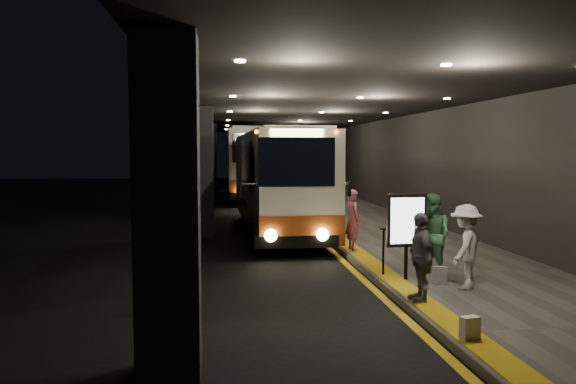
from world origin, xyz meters
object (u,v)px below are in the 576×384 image
coach_third (245,164)px  passenger_waiting_grey (420,257)px  passenger_waiting_green (432,235)px  stanchion_post (383,252)px  bag_plain (470,328)px  bag_polka (440,275)px  coach_main (277,185)px  info_sign (407,222)px  coach_second (250,166)px  passenger_waiting_white (466,247)px  passenger_boarding (353,220)px

coach_third → passenger_waiting_grey: bearing=-89.1°
passenger_waiting_green → stanchion_post: (-1.01, 0.31, -0.40)m
coach_third → bag_plain: bearing=-89.2°
passenger_waiting_green → bag_polka: 0.99m
coach_main → passenger_waiting_green: (2.62, -8.38, -0.61)m
coach_third → stanchion_post: 35.79m
info_sign → passenger_waiting_grey: bearing=-103.7°
coach_second → passenger_waiting_green: 23.47m
bag_plain → stanchion_post: stanchion_post is taller
coach_main → bag_polka: size_ratio=30.39×
coach_third → coach_main: bearing=-91.6°
passenger_waiting_white → passenger_waiting_grey: bearing=-16.7°
passenger_waiting_green → coach_third: bearing=162.2°
passenger_waiting_green → passenger_waiting_white: passenger_waiting_green is taller
passenger_boarding → stanchion_post: 3.16m
info_sign → bag_plain: bearing=-98.2°
passenger_waiting_white → bag_polka: 0.88m
passenger_boarding → passenger_waiting_white: bearing=-172.5°
coach_third → passenger_waiting_green: (2.69, -36.05, -0.71)m
info_sign → stanchion_post: 0.96m
coach_main → passenger_boarding: (1.66, -4.93, -0.68)m
stanchion_post → info_sign: bearing=-55.9°
coach_third → info_sign: coach_third is taller
coach_second → passenger_waiting_grey: bearing=-85.5°
stanchion_post → passenger_waiting_grey: bearing=-88.7°
coach_second → passenger_waiting_grey: 25.27m
coach_third → passenger_waiting_grey: size_ratio=7.19×
passenger_waiting_grey → info_sign: (0.30, 1.69, 0.43)m
passenger_waiting_white → coach_third: bearing=-134.6°
coach_second → bag_polka: (2.79, -23.94, -1.62)m
passenger_waiting_green → passenger_waiting_grey: 2.13m
coach_second → coach_third: 12.77m
coach_third → passenger_boarding: size_ratio=6.98×
coach_second → bag_plain: (1.91, -27.28, -1.64)m
coach_main → bag_polka: bearing=-76.0°
passenger_boarding → passenger_waiting_grey: 5.35m
coach_main → coach_second: coach_second is taller
passenger_waiting_white → bag_plain: (-1.22, -2.89, -0.68)m
coach_third → bag_plain: 40.11m
coach_second → passenger_waiting_white: coach_second is taller
coach_third → bag_plain: size_ratio=34.86×
passenger_boarding → info_sign: info_sign is taller
passenger_waiting_white → passenger_waiting_grey: passenger_waiting_white is taller
passenger_boarding → passenger_waiting_grey: bearing=172.5°
passenger_waiting_green → info_sign: info_sign is taller
passenger_boarding → stanchion_post: size_ratio=1.63×
coach_second → passenger_waiting_grey: size_ratio=7.86×
passenger_waiting_grey → bag_polka: passenger_waiting_grey is taller
passenger_boarding → bag_polka: (0.88, -4.11, -0.66)m
info_sign → passenger_waiting_white: bearing=-48.1°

